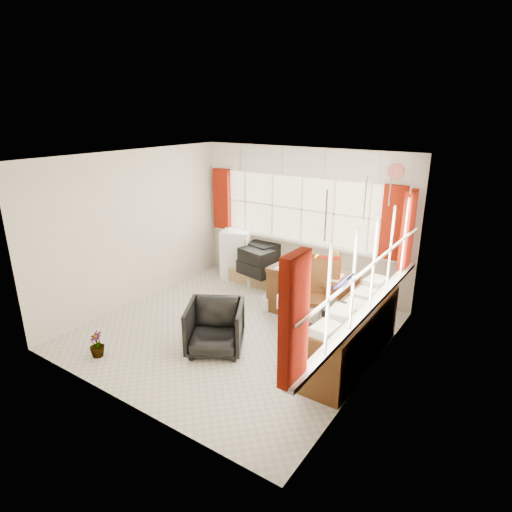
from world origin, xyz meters
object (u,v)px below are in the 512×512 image
(radiator, at_px, (294,318))
(tv_bench, at_px, (267,278))
(task_chair, at_px, (323,293))
(office_chair, at_px, (215,327))
(desk, at_px, (312,291))
(mini_fridge, at_px, (238,253))
(desk_lamp, at_px, (337,259))
(credenza, at_px, (353,333))
(crt_tv, at_px, (263,256))

(radiator, bearing_deg, tv_bench, 134.96)
(task_chair, height_order, tv_bench, task_chair)
(office_chair, bearing_deg, desk, 39.78)
(desk, bearing_deg, radiator, -85.08)
(mini_fridge, bearing_deg, desk_lamp, -20.06)
(desk, relative_size, credenza, 0.67)
(radiator, relative_size, tv_bench, 0.42)
(desk, bearing_deg, desk_lamp, -16.67)
(credenza, relative_size, crt_tv, 3.14)
(crt_tv, bearing_deg, desk_lamp, -26.93)
(tv_bench, relative_size, mini_fridge, 1.52)
(office_chair, xyz_separation_m, crt_tv, (-0.84, 2.45, 0.16))
(office_chair, bearing_deg, tv_bench, 75.89)
(task_chair, distance_m, credenza, 0.87)
(desk_lamp, bearing_deg, mini_fridge, 159.94)
(desk, relative_size, crt_tv, 2.09)
(office_chair, relative_size, credenza, 0.37)
(desk, xyz_separation_m, tv_bench, (-1.26, 0.67, -0.29))
(desk, xyz_separation_m, radiator, (0.06, -0.64, -0.18))
(desk, distance_m, crt_tv, 1.65)
(desk, relative_size, office_chair, 1.79)
(crt_tv, relative_size, mini_fridge, 0.69)
(office_chair, xyz_separation_m, tv_bench, (-0.66, 2.30, -0.21))
(desk, xyz_separation_m, task_chair, (0.34, -0.34, 0.18))
(credenza, distance_m, tv_bench, 2.75)
(office_chair, height_order, credenza, credenza)
(radiator, relative_size, crt_tv, 0.93)
(desk, distance_m, radiator, 0.67)
(desk, bearing_deg, office_chair, -110.09)
(desk_lamp, bearing_deg, office_chair, -124.64)
(desk_lamp, distance_m, office_chair, 1.96)
(office_chair, distance_m, radiator, 1.19)
(desk_lamp, bearing_deg, crt_tv, 153.07)
(desk_lamp, xyz_separation_m, radiator, (-0.38, -0.51, -0.83))
(radiator, height_order, mini_fridge, mini_fridge)
(radiator, xyz_separation_m, credenza, (0.97, -0.21, 0.16))
(desk, relative_size, desk_lamp, 2.96)
(crt_tv, xyz_separation_m, mini_fridge, (-0.54, -0.07, -0.03))
(office_chair, relative_size, radiator, 1.26)
(mini_fridge, bearing_deg, radiator, -34.42)
(mini_fridge, bearing_deg, task_chair, -25.22)
(radiator, relative_size, credenza, 0.30)
(credenza, height_order, tv_bench, credenza)
(office_chair, distance_m, mini_fridge, 2.76)
(desk_lamp, relative_size, tv_bench, 0.32)
(crt_tv, distance_m, mini_fridge, 0.55)
(task_chair, relative_size, office_chair, 1.51)
(credenza, bearing_deg, desk_lamp, 129.12)
(desk, xyz_separation_m, office_chair, (-0.60, -1.63, -0.08))
(credenza, height_order, crt_tv, credenza)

